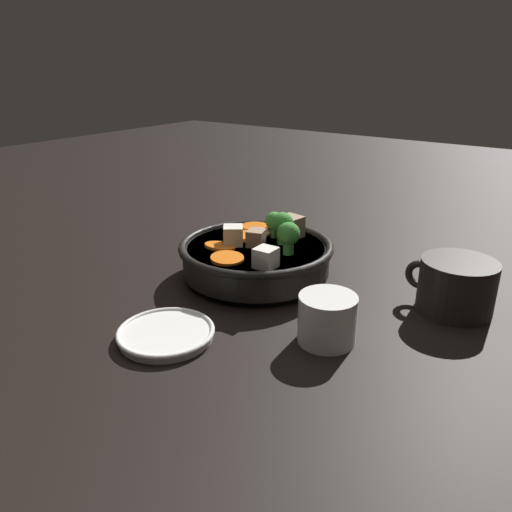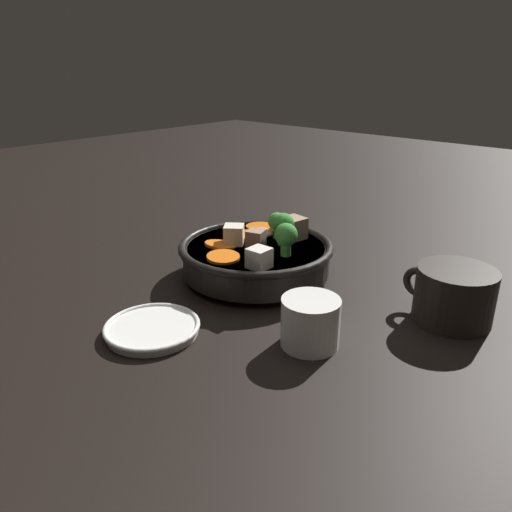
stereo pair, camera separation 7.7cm
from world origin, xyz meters
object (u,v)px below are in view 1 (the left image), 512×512
object	(u,v)px
dark_mug	(456,286)
side_saucer	(166,334)
stirfry_bowl	(257,254)
tea_cup	(327,318)

from	to	relation	value
dark_mug	side_saucer	bearing A→B (deg)	47.02
stirfry_bowl	side_saucer	bearing A→B (deg)	95.00
stirfry_bowl	side_saucer	size ratio (longest dim) A/B	1.99
side_saucer	dark_mug	world-z (taller)	dark_mug
tea_cup	stirfry_bowl	bearing A→B (deg)	-30.51
stirfry_bowl	tea_cup	world-z (taller)	stirfry_bowl
tea_cup	dark_mug	distance (m)	0.20
side_saucer	tea_cup	bearing A→B (deg)	-145.58
stirfry_bowl	tea_cup	size ratio (longest dim) A/B	3.38
stirfry_bowl	side_saucer	distance (m)	0.22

